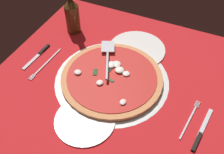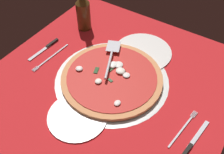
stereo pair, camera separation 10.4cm
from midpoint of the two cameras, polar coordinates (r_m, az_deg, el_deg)
The scene contains 9 objects.
ground_plane at distance 105.57cm, azimuth -2.85°, elevation -1.02°, with size 93.62×93.62×0.80cm, color red.
pizza_pan at distance 104.95cm, azimuth -2.83°, elevation -0.70°, with size 45.91×45.91×0.93cm, color silver.
dinner_plate_left at distance 94.09cm, azimuth -9.12°, elevation -9.50°, with size 21.64×21.64×1.00cm, color white.
dinner_plate_right at distance 118.06cm, azimuth 2.95°, elevation 5.98°, with size 25.51×25.51×1.00cm, color silver.
pizza at distance 104.01cm, azimuth -2.86°, elevation -0.18°, with size 40.77×40.77×3.06cm.
pizza_server at distance 108.93cm, azimuth -3.72°, elevation 4.38°, with size 22.72×12.51×1.00cm.
place_setting_near at distance 94.66cm, azimuth 14.76°, elevation -10.69°, with size 21.13×13.73×1.40cm.
place_setting_far at distance 118.68cm, azimuth -17.47°, elevation 3.59°, with size 22.26×15.06×1.40cm.
beer_bottle at distance 125.43cm, azimuth -11.17°, elevation 13.35°, with size 6.66×6.66×26.21cm.
Camera 1 is at (-64.02, -29.39, 78.40)cm, focal length 41.75 mm.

